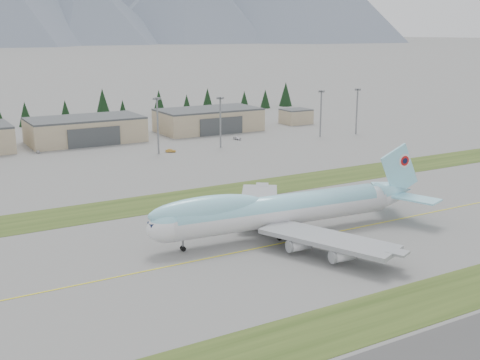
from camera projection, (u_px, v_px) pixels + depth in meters
ground at (326, 234)px, 143.02m from camera, size 7000.00×7000.00×0.00m
grass_strip_near at (453, 293)px, 111.04m from camera, size 400.00×14.00×0.08m
grass_strip_far at (234, 192)px, 180.89m from camera, size 400.00×18.00×0.08m
taxiway_line_main at (326, 234)px, 143.02m from camera, size 400.00×0.40×0.02m
boeing_747_freighter at (280, 210)px, 140.57m from camera, size 73.73×63.41×19.41m
hangar_center at (85, 130)px, 260.61m from camera, size 48.00×26.60×10.80m
hangar_right at (209, 120)px, 289.61m from camera, size 48.00×26.60×10.80m
control_shed at (296, 116)px, 312.56m from camera, size 14.00×12.00×7.60m
floodlight_masts at (167, 114)px, 235.05m from camera, size 206.65×8.83×24.37m
service_vehicle_a at (38, 153)px, 237.96m from camera, size 1.29×3.18×1.08m
service_vehicle_b at (171, 152)px, 239.42m from camera, size 4.11×3.46×1.33m
service_vehicle_c at (237, 140)px, 267.02m from camera, size 2.28×4.56×1.27m
conifer_belt at (66, 109)px, 316.25m from camera, size 271.10×15.05×16.93m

